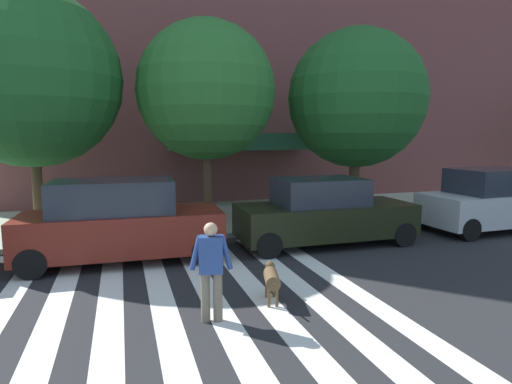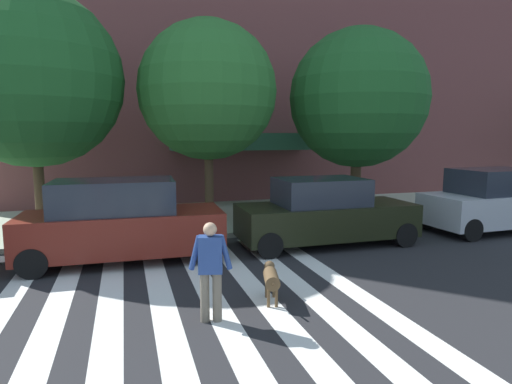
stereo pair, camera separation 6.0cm
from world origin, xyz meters
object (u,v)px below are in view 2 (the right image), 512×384
parked_car_behind_first (121,222)px  street_tree_further (358,99)px  parked_car_fourth_in_line (497,201)px  street_tree_nearest (32,79)px  pedestrian_bystander (477,186)px  parked_car_third_in_line (325,213)px  dog_on_leash (271,278)px  pedestrian_dog_walker (211,266)px  street_tree_middle (208,91)px

parked_car_behind_first → street_tree_further: bearing=20.1°
parked_car_fourth_in_line → street_tree_further: (-3.37, 2.94, 3.34)m
street_tree_nearest → pedestrian_bystander: (15.34, -0.74, -3.53)m
street_tree_nearest → street_tree_further: size_ratio=1.07×
parked_car_third_in_line → parked_car_behind_first: bearing=180.0°
street_tree_further → dog_on_leash: (-5.42, -6.36, -3.83)m
parked_car_fourth_in_line → pedestrian_dog_walker: parked_car_fourth_in_line is taller
parked_car_fourth_in_line → pedestrian_dog_walker: (-9.99, -3.93, -0.01)m
pedestrian_bystander → street_tree_nearest: bearing=177.2°
parked_car_behind_first → street_tree_nearest: street_tree_nearest is taller
street_tree_middle → street_tree_nearest: bearing=177.7°
street_tree_middle → street_tree_further: bearing=-1.3°
street_tree_nearest → pedestrian_bystander: 15.76m
pedestrian_dog_walker → dog_on_leash: size_ratio=1.57×
parked_car_fourth_in_line → street_tree_further: street_tree_further is taller
street_tree_further → pedestrian_dog_walker: bearing=-134.0°
pedestrian_dog_walker → pedestrian_bystander: pedestrian_bystander is taller
parked_car_behind_first → pedestrian_bystander: parked_car_behind_first is taller
street_tree_further → dog_on_leash: 9.19m
street_tree_middle → parked_car_fourth_in_line: bearing=-19.5°
parked_car_fourth_in_line → pedestrian_dog_walker: bearing=-158.5°
pedestrian_dog_walker → pedestrian_bystander: 13.34m
dog_on_leash → street_tree_further: bearing=49.6°
parked_car_third_in_line → pedestrian_dog_walker: bearing=-135.3°
parked_car_third_in_line → street_tree_nearest: street_tree_nearest is taller
pedestrian_dog_walker → pedestrian_bystander: bearing=28.9°
parked_car_fourth_in_line → pedestrian_bystander: bearing=56.3°
street_tree_middle → street_tree_further: (5.28, -0.12, -0.12)m
street_tree_further → pedestrian_bystander: bearing=-4.7°
parked_car_behind_first → parked_car_third_in_line: 5.35m
parked_car_third_in_line → street_tree_middle: (-2.63, 3.06, 3.51)m
street_tree_nearest → pedestrian_dog_walker: bearing=-63.0°
street_tree_middle → parked_car_behind_first: bearing=-131.7°
parked_car_fourth_in_line → dog_on_leash: 9.44m
parked_car_fourth_in_line → street_tree_nearest: street_tree_nearest is taller
parked_car_fourth_in_line → street_tree_nearest: 14.52m
street_tree_nearest → street_tree_further: street_tree_nearest is taller
parked_car_behind_first → dog_on_leash: parked_car_behind_first is taller
parked_car_third_in_line → parked_car_fourth_in_line: size_ratio=1.00×
parked_car_behind_first → parked_car_fourth_in_line: (11.37, -0.00, -0.02)m
street_tree_nearest → dog_on_leash: size_ratio=6.69×
parked_car_fourth_in_line → parked_car_third_in_line: bearing=180.0°
parked_car_behind_first → pedestrian_dog_walker: bearing=-70.6°
pedestrian_dog_walker → pedestrian_bystander: size_ratio=1.00×
parked_car_behind_first → pedestrian_dog_walker: parked_car_behind_first is taller
street_tree_further → street_tree_middle: bearing=178.7°
parked_car_fourth_in_line → street_tree_middle: (-8.65, 3.06, 3.46)m
parked_car_third_in_line → street_tree_further: street_tree_further is taller
parked_car_fourth_in_line → pedestrian_bystander: size_ratio=2.97×
parked_car_third_in_line → pedestrian_bystander: size_ratio=2.96×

